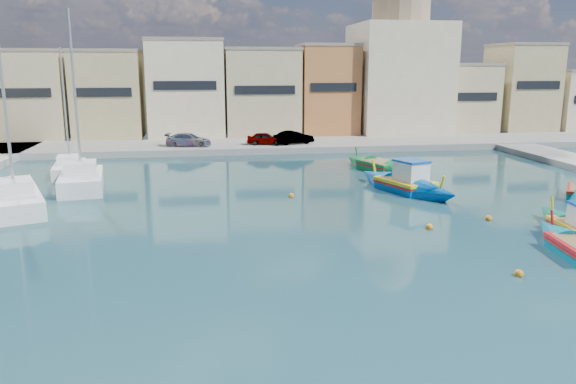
{
  "coord_description": "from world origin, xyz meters",
  "views": [
    {
      "loc": [
        -12.19,
        -22.65,
        7.87
      ],
      "look_at": [
        -7.86,
        6.0,
        1.4
      ],
      "focal_mm": 35.0,
      "sensor_mm": 36.0,
      "label": 1
    }
  ],
  "objects_px": {
    "church_block": "(399,62)",
    "luzzu_blue_cabin": "(405,185)",
    "luzzu_green": "(380,167)",
    "yacht_midnorth": "(83,177)",
    "yacht_north": "(71,167)",
    "yacht_mid": "(13,196)"
  },
  "relations": [
    {
      "from": "church_block",
      "to": "luzzu_blue_cabin",
      "type": "relative_size",
      "value": 2.05
    },
    {
      "from": "luzzu_green",
      "to": "yacht_midnorth",
      "type": "height_order",
      "value": "yacht_midnorth"
    },
    {
      "from": "luzzu_green",
      "to": "yacht_north",
      "type": "bearing_deg",
      "value": 172.04
    },
    {
      "from": "yacht_midnorth",
      "to": "yacht_mid",
      "type": "xyz_separation_m",
      "value": [
        -2.91,
        -5.22,
        -0.02
      ]
    },
    {
      "from": "yacht_mid",
      "to": "yacht_north",
      "type": "bearing_deg",
      "value": 84.05
    },
    {
      "from": "luzzu_blue_cabin",
      "to": "yacht_north",
      "type": "bearing_deg",
      "value": 155.25
    },
    {
      "from": "yacht_north",
      "to": "yacht_mid",
      "type": "xyz_separation_m",
      "value": [
        -1.07,
        -10.26,
        0.07
      ]
    },
    {
      "from": "luzzu_blue_cabin",
      "to": "luzzu_green",
      "type": "xyz_separation_m",
      "value": [
        0.64,
        7.28,
        -0.11
      ]
    },
    {
      "from": "luzzu_green",
      "to": "yacht_north",
      "type": "relative_size",
      "value": 0.86
    },
    {
      "from": "luzzu_blue_cabin",
      "to": "yacht_north",
      "type": "distance_m",
      "value": 25.25
    },
    {
      "from": "luzzu_green",
      "to": "yacht_midnorth",
      "type": "xyz_separation_m",
      "value": [
        -21.73,
        -1.75,
        0.21
      ]
    },
    {
      "from": "church_block",
      "to": "yacht_mid",
      "type": "bearing_deg",
      "value": -139.59
    },
    {
      "from": "church_block",
      "to": "luzzu_blue_cabin",
      "type": "distance_m",
      "value": 31.27
    },
    {
      "from": "yacht_north",
      "to": "yacht_mid",
      "type": "distance_m",
      "value": 10.32
    },
    {
      "from": "yacht_midnorth",
      "to": "yacht_north",
      "type": "bearing_deg",
      "value": 110.06
    },
    {
      "from": "luzzu_green",
      "to": "yacht_midnorth",
      "type": "distance_m",
      "value": 21.8
    },
    {
      "from": "luzzu_green",
      "to": "luzzu_blue_cabin",
      "type": "bearing_deg",
      "value": -95.03
    },
    {
      "from": "yacht_midnorth",
      "to": "luzzu_blue_cabin",
      "type": "bearing_deg",
      "value": -14.68
    },
    {
      "from": "luzzu_green",
      "to": "yacht_mid",
      "type": "xyz_separation_m",
      "value": [
        -24.65,
        -6.97,
        0.18
      ]
    },
    {
      "from": "church_block",
      "to": "yacht_midnorth",
      "type": "xyz_separation_m",
      "value": [
        -30.47,
        -23.21,
        -7.92
      ]
    },
    {
      "from": "luzzu_green",
      "to": "yacht_mid",
      "type": "height_order",
      "value": "yacht_mid"
    },
    {
      "from": "yacht_north",
      "to": "luzzu_green",
      "type": "bearing_deg",
      "value": -7.96
    }
  ]
}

